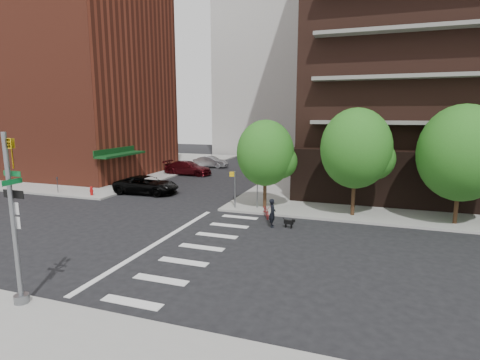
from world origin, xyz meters
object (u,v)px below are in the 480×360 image
object	(u,v)px
parked_car_black	(147,185)
dog_walker	(272,213)
traffic_signal	(15,233)
scooter	(266,211)
parked_car_silver	(211,162)
fire_hydrant	(91,190)
parked_car_maroon	(188,168)

from	to	relation	value
parked_car_black	dog_walker	size ratio (longest dim) A/B	3.18
traffic_signal	scooter	world-z (taller)	traffic_signal
traffic_signal	dog_walker	bearing A→B (deg)	63.68
parked_car_black	parked_car_silver	distance (m)	16.61
dog_walker	parked_car_black	bearing A→B (deg)	52.18
dog_walker	parked_car_silver	bearing A→B (deg)	18.57
fire_hydrant	parked_car_maroon	distance (m)	13.02
fire_hydrant	scooter	bearing A→B (deg)	-4.90
parked_car_silver	dog_walker	distance (m)	26.22
fire_hydrant	parked_car_silver	xyz separation A→B (m)	(2.30, 19.17, 0.17)
traffic_signal	scooter	xyz separation A→B (m)	(5.13, 13.99, -2.26)
parked_car_maroon	dog_walker	distance (m)	21.07
traffic_signal	dog_walker	xyz separation A→B (m)	(6.00, 12.13, -1.84)
traffic_signal	scooter	size ratio (longest dim) A/B	3.61
fire_hydrant	dog_walker	bearing A→B (deg)	-11.16
parked_car_maroon	dog_walker	xyz separation A→B (m)	(13.73, -15.98, 0.08)
dog_walker	fire_hydrant	bearing A→B (deg)	65.82
parked_car_silver	scooter	bearing A→B (deg)	-149.09
parked_car_silver	scooter	world-z (taller)	parked_car_silver
fire_hydrant	parked_car_black	xyz separation A→B (m)	(3.55, 2.60, 0.21)
scooter	dog_walker	world-z (taller)	dog_walker
parked_car_black	dog_walker	bearing A→B (deg)	-117.96
parked_car_black	parked_car_maroon	size ratio (longest dim) A/B	1.02
traffic_signal	fire_hydrant	xyz separation A→B (m)	(-10.03, 15.29, -2.15)
parked_car_maroon	dog_walker	world-z (taller)	dog_walker
dog_walker	scooter	bearing A→B (deg)	12.12
traffic_signal	parked_car_maroon	bearing A→B (deg)	105.38
parked_car_black	scooter	size ratio (longest dim) A/B	3.30
parked_car_black	parked_car_maroon	distance (m)	10.29
parked_car_silver	dog_walker	size ratio (longest dim) A/B	2.53
scooter	parked_car_silver	bearing A→B (deg)	97.34
traffic_signal	dog_walker	size ratio (longest dim) A/B	3.48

